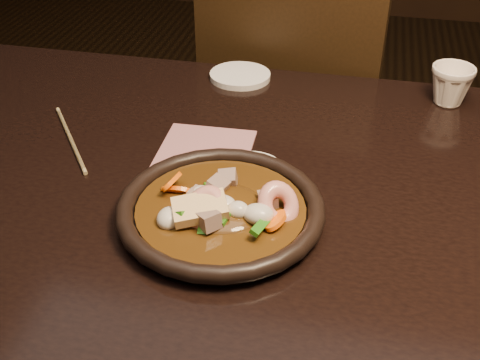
% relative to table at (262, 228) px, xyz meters
% --- Properties ---
extents(table, '(1.60, 0.90, 0.75)m').
position_rel_table_xyz_m(table, '(0.00, 0.00, 0.00)').
color(table, black).
rests_on(table, floor).
extents(chair, '(0.51, 0.51, 0.96)m').
position_rel_table_xyz_m(chair, '(-0.02, 0.64, -0.15)').
color(chair, black).
rests_on(chair, floor).
extents(plate, '(0.31, 0.31, 0.03)m').
position_rel_table_xyz_m(plate, '(-0.05, -0.08, 0.09)').
color(plate, black).
rests_on(plate, table).
extents(stirfry, '(0.23, 0.14, 0.07)m').
position_rel_table_xyz_m(stirfry, '(-0.05, -0.09, 0.10)').
color(stirfry, '#3D240B').
rests_on(stirfry, plate).
extents(soy_dish, '(0.11, 0.11, 0.02)m').
position_rel_table_xyz_m(soy_dish, '(-0.03, 0.03, 0.08)').
color(soy_dish, white).
rests_on(soy_dish, table).
extents(saucer_left, '(0.12, 0.12, 0.01)m').
position_rel_table_xyz_m(saucer_left, '(-0.12, 0.39, 0.08)').
color(saucer_left, white).
rests_on(saucer_left, table).
extents(saucer_right, '(0.12, 0.12, 0.01)m').
position_rel_table_xyz_m(saucer_right, '(-0.12, 0.39, 0.08)').
color(saucer_right, white).
rests_on(saucer_right, table).
extents(tea_cup, '(0.10, 0.10, 0.08)m').
position_rel_table_xyz_m(tea_cup, '(0.30, 0.36, 0.12)').
color(tea_cup, white).
rests_on(tea_cup, table).
extents(chopsticks, '(0.15, 0.20, 0.01)m').
position_rel_table_xyz_m(chopsticks, '(-0.36, 0.08, 0.08)').
color(chopsticks, tan).
rests_on(chopsticks, table).
extents(napkin, '(0.16, 0.16, 0.00)m').
position_rel_table_xyz_m(napkin, '(-0.12, 0.09, 0.08)').
color(napkin, '#A2646A').
rests_on(napkin, table).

